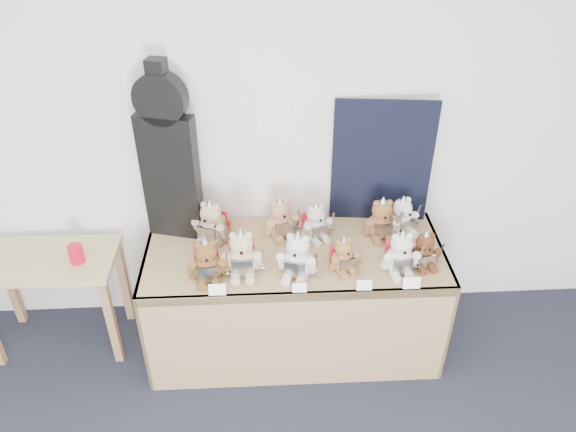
{
  "coord_description": "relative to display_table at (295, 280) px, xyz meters",
  "views": [
    {
      "loc": [
        0.51,
        -0.56,
        2.83
      ],
      "look_at": [
        0.66,
        2.0,
        1.08
      ],
      "focal_mm": 35.0,
      "sensor_mm": 36.0,
      "label": 1
    }
  ],
  "objects": [
    {
      "name": "room_shell",
      "position": [
        -0.1,
        0.47,
        0.91
      ],
      "size": [
        6.0,
        6.0,
        6.0
      ],
      "color": "white",
      "rests_on": "floor"
    },
    {
      "name": "display_table",
      "position": [
        0.0,
        0.0,
        0.0
      ],
      "size": [
        1.82,
        0.77,
        0.75
      ],
      "rotation": [
        0.0,
        0.0,
        -0.01
      ],
      "color": "#9A7A4E",
      "rests_on": "floor"
    },
    {
      "name": "side_table",
      "position": [
        -1.52,
        0.17,
        -0.02
      ],
      "size": [
        0.84,
        0.48,
        0.7
      ],
      "rotation": [
        0.0,
        0.0,
        -0.02
      ],
      "color": "tan",
      "rests_on": "floor"
    },
    {
      "name": "guitar_case",
      "position": [
        -0.72,
        0.32,
        0.71
      ],
      "size": [
        0.35,
        0.18,
        1.11
      ],
      "rotation": [
        0.0,
        0.0,
        -0.26
      ],
      "color": "black",
      "rests_on": "display_table"
    },
    {
      "name": "navy_board",
      "position": [
        0.56,
        0.41,
        0.57
      ],
      "size": [
        0.61,
        0.09,
        0.82
      ],
      "primitive_type": "cube",
      "rotation": [
        0.0,
        0.0,
        -0.11
      ],
      "color": "black",
      "rests_on": "display_table"
    },
    {
      "name": "red_cup",
      "position": [
        -1.31,
        0.12,
        0.16
      ],
      "size": [
        0.09,
        0.09,
        0.12
      ],
      "primitive_type": "cylinder",
      "color": "red",
      "rests_on": "side_table"
    },
    {
      "name": "teddy_front_far_left",
      "position": [
        -0.5,
        -0.14,
        0.28
      ],
      "size": [
        0.25,
        0.21,
        0.3
      ],
      "rotation": [
        0.0,
        0.0,
        0.11
      ],
      "color": "brown",
      "rests_on": "display_table"
    },
    {
      "name": "teddy_front_left",
      "position": [
        -0.31,
        -0.1,
        0.29
      ],
      "size": [
        0.26,
        0.21,
        0.32
      ],
      "rotation": [
        0.0,
        0.0,
        0.02
      ],
      "color": "#C4B28A",
      "rests_on": "display_table"
    },
    {
      "name": "teddy_front_centre",
      "position": [
        0.0,
        -0.13,
        0.29
      ],
      "size": [
        0.25,
        0.24,
        0.31
      ],
      "rotation": [
        0.0,
        0.0,
        -0.3
      ],
      "color": "silver",
      "rests_on": "display_table"
    },
    {
      "name": "teddy_front_right",
      "position": [
        0.27,
        -0.1,
        0.26
      ],
      "size": [
        0.2,
        0.19,
        0.24
      ],
      "rotation": [
        0.0,
        0.0,
        0.36
      ],
      "color": "#966439",
      "rests_on": "display_table"
    },
    {
      "name": "teddy_front_far_right",
      "position": [
        0.59,
        -0.13,
        0.28
      ],
      "size": [
        0.24,
        0.2,
        0.29
      ],
      "rotation": [
        0.0,
        0.0,
        0.05
      ],
      "color": "silver",
      "rests_on": "display_table"
    },
    {
      "name": "teddy_front_end",
      "position": [
        0.74,
        -0.09,
        0.26
      ],
      "size": [
        0.21,
        0.18,
        0.25
      ],
      "rotation": [
        0.0,
        0.0,
        0.18
      ],
      "color": "#512F1C",
      "rests_on": "display_table"
    },
    {
      "name": "teddy_back_left",
      "position": [
        -0.5,
        0.23,
        0.28
      ],
      "size": [
        0.24,
        0.24,
        0.3
      ],
      "rotation": [
        0.0,
        0.0,
        -0.42
      ],
      "color": "#C1AE8D",
      "rests_on": "display_table"
    },
    {
      "name": "teddy_back_centre_left",
      "position": [
        -0.07,
        0.26,
        0.28
      ],
      "size": [
        0.24,
        0.23,
        0.29
      ],
      "rotation": [
        0.0,
        0.0,
        0.34
      ],
      "color": "tan",
      "rests_on": "display_table"
    },
    {
      "name": "teddy_back_centre_right",
      "position": [
        0.14,
        0.22,
        0.27
      ],
      "size": [
        0.22,
        0.21,
        0.27
      ],
      "rotation": [
        0.0,
        0.0,
        0.38
      ],
      "color": "beige",
      "rests_on": "display_table"
    },
    {
      "name": "teddy_back_right",
      "position": [
        0.54,
        0.21,
        0.28
      ],
      "size": [
        0.24,
        0.2,
        0.3
      ],
      "rotation": [
        0.0,
        0.0,
        0.06
      ],
      "color": "brown",
      "rests_on": "display_table"
    },
    {
      "name": "teddy_back_end",
      "position": [
        0.68,
        0.23,
        0.27
      ],
      "size": [
        0.24,
        0.23,
        0.28
      ],
      "rotation": [
        0.0,
        0.0,
        0.52
      ],
      "color": "white",
      "rests_on": "display_table"
    },
    {
      "name": "teddy_back_far_left",
      "position": [
        -0.45,
        0.22,
        0.25
      ],
      "size": [
        0.17,
        0.17,
        0.21
      ],
      "rotation": [
        0.0,
        0.0,
        -0.45
      ],
      "color": "olive",
      "rests_on": "display_table"
    },
    {
      "name": "entry_card_a",
      "position": [
        -0.45,
        -0.28,
        0.2
      ],
      "size": [
        0.1,
        0.02,
        0.07
      ],
      "primitive_type": "cube",
      "rotation": [
        -0.24,
        0.0,
        -0.01
      ],
      "color": "white",
      "rests_on": "display_table"
    },
    {
      "name": "entry_card_b",
      "position": [
        0.0,
        -0.29,
        0.19
      ],
      "size": [
        0.08,
        0.02,
        0.06
      ],
      "primitive_type": "cube",
      "rotation": [
        -0.24,
        0.0,
        -0.01
      ],
      "color": "white",
      "rests_on": "display_table"
    },
    {
      "name": "entry_card_c",
      "position": [
        0.36,
        -0.29,
        0.2
      ],
      "size": [
        0.09,
        0.02,
        0.06
      ],
      "primitive_type": "cube",
      "rotation": [
        -0.24,
        0.0,
        -0.01
      ],
      "color": "white",
      "rests_on": "display_table"
    },
    {
      "name": "entry_card_d",
      "position": [
        0.62,
        -0.29,
        0.2
      ],
      "size": [
        0.1,
        0.02,
        0.07
      ],
      "primitive_type": "cube",
      "rotation": [
        -0.24,
        0.0,
        -0.01
      ],
      "color": "white",
      "rests_on": "display_table"
    }
  ]
}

